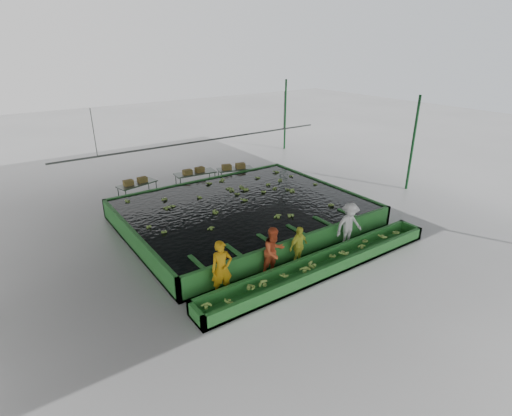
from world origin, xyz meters
TOP-DOWN VIEW (x-y plane):
  - ground at (0.00, 0.00)m, footprint 80.00×80.00m
  - shed_roof at (0.00, 0.00)m, footprint 20.00×22.00m
  - shed_posts at (0.00, 0.00)m, footprint 20.00×22.00m
  - flotation_tank at (0.00, 1.50)m, footprint 10.00×8.00m
  - tank_water at (0.00, 1.50)m, footprint 9.70×7.70m
  - sorting_trough at (0.00, -3.60)m, footprint 10.00×1.00m
  - cableway_rail at (0.00, 5.00)m, footprint 0.08×0.08m
  - rail_hanger_left at (-5.00, 5.00)m, footprint 0.04×0.04m
  - rail_hanger_right at (5.00, 5.00)m, footprint 0.04×0.04m
  - worker_a at (-3.60, -2.80)m, footprint 0.76×0.58m
  - worker_b at (-1.56, -2.80)m, footprint 0.91×0.73m
  - worker_c at (-0.46, -2.80)m, footprint 0.95×0.51m
  - worker_d at (2.10, -2.80)m, footprint 1.25×0.81m
  - packing_table_left at (-2.93, 6.76)m, footprint 2.10×1.25m
  - packing_table_mid at (0.17, 6.45)m, footprint 2.24×1.07m
  - packing_table_right at (2.47, 6.11)m, footprint 2.10×1.30m
  - box_stack_left at (-3.00, 6.73)m, footprint 1.22×0.42m
  - box_stack_mid at (0.04, 6.36)m, footprint 1.21×0.38m
  - box_stack_right at (2.35, 6.06)m, footprint 1.35×0.67m
  - floating_bananas at (0.00, 2.30)m, footprint 8.38×5.71m
  - trough_bananas at (0.00, -3.60)m, footprint 8.71×0.58m

SIDE VIEW (x-z plane):
  - ground at x=0.00m, z-range 0.00..0.00m
  - sorting_trough at x=0.00m, z-range 0.00..0.50m
  - trough_bananas at x=0.00m, z-range 0.34..0.46m
  - packing_table_right at x=2.47m, z-range 0.00..0.89m
  - packing_table_left at x=-2.93m, z-range 0.00..0.90m
  - flotation_tank at x=0.00m, z-range 0.00..0.90m
  - packing_table_mid at x=0.17m, z-range 0.00..0.99m
  - worker_c at x=-0.46m, z-range 0.00..1.53m
  - tank_water at x=0.00m, z-range 0.85..0.85m
  - floating_bananas at x=0.00m, z-range 0.79..0.91m
  - box_stack_right at x=2.35m, z-range 0.75..1.03m
  - box_stack_left at x=-3.00m, z-range 0.77..1.03m
  - worker_b at x=-1.56m, z-range 0.00..1.80m
  - worker_d at x=2.10m, z-range 0.00..1.83m
  - worker_a at x=-3.60m, z-range 0.00..1.89m
  - box_stack_mid at x=0.04m, z-range 0.86..1.12m
  - shed_posts at x=0.00m, z-range 0.00..5.00m
  - cableway_rail at x=0.00m, z-range -4.00..10.00m
  - rail_hanger_left at x=-5.00m, z-range 3.00..5.00m
  - rail_hanger_right at x=5.00m, z-range 3.00..5.00m
  - shed_roof at x=0.00m, z-range 4.98..5.02m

